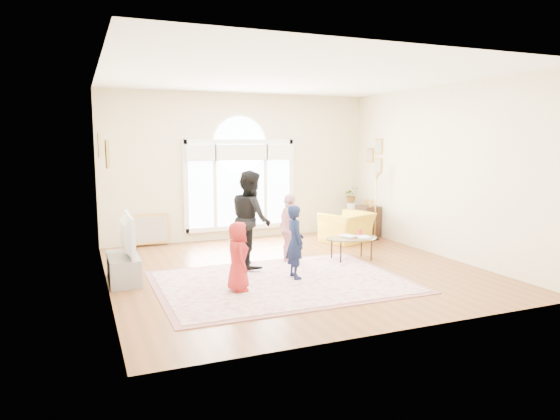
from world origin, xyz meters
name	(u,v)px	position (x,y,z in m)	size (l,w,h in m)	color
ground	(294,269)	(0.00, 0.00, 0.00)	(6.00, 6.00, 0.00)	brown
room_shell	(242,169)	(0.01, 2.83, 1.57)	(6.00, 6.00, 6.00)	beige
area_rug	(282,282)	(-0.49, -0.65, 0.01)	(3.60, 2.60, 0.02)	beige
rug_border	(282,282)	(-0.49, -0.65, 0.01)	(3.80, 2.80, 0.01)	#945D5B
tv_console	(124,269)	(-2.75, 0.30, 0.21)	(0.45, 1.00, 0.42)	gray
television	(123,235)	(-2.74, 0.30, 0.74)	(0.17, 1.10, 0.63)	black
coffee_table	(352,239)	(1.24, 0.22, 0.40)	(1.00, 0.65, 0.54)	silver
armchair	(347,227)	(1.99, 1.68, 0.32)	(0.99, 0.87, 0.64)	yellow
side_cabinet	(368,221)	(2.78, 2.10, 0.35)	(0.40, 0.50, 0.70)	black
floor_lamp	(376,182)	(2.69, 1.69, 1.28)	(0.24, 0.24, 1.51)	black
plant_pedestal	(351,217)	(2.70, 2.74, 0.35)	(0.20, 0.20, 0.70)	white
potted_plant	(351,195)	(2.70, 2.74, 0.89)	(0.34, 0.30, 0.38)	#33722D
leaning_picture	(150,246)	(-2.00, 2.90, 0.00)	(0.80, 0.05, 0.62)	tan
child_red	(238,256)	(-1.26, -0.86, 0.52)	(0.49, 0.32, 1.01)	maroon
child_navy	(295,242)	(-0.22, -0.54, 0.60)	(0.42, 0.28, 1.16)	#111B39
child_black	(251,219)	(-0.64, 0.40, 0.85)	(0.81, 0.63, 1.66)	black
child_pink	(289,229)	(0.08, 0.40, 0.63)	(0.72, 0.30, 1.23)	#F5B0BA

